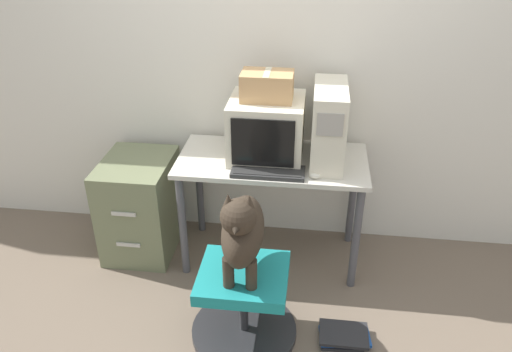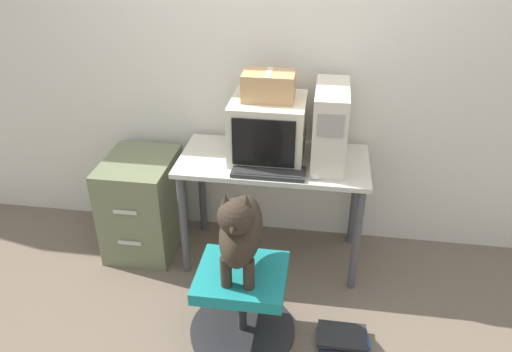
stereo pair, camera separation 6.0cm
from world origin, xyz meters
name	(u,v)px [view 2 (the right image)]	position (x,y,z in m)	size (l,w,h in m)	color
ground_plane	(266,283)	(0.00, 0.00, 0.00)	(12.00, 12.00, 0.00)	#6B5B4C
wall_back	(282,56)	(0.00, 0.65, 1.30)	(8.00, 0.05, 2.60)	silver
desk	(273,175)	(0.00, 0.29, 0.64)	(1.18, 0.58, 0.75)	beige
crt_monitor	(268,129)	(-0.04, 0.32, 0.94)	(0.45, 0.43, 0.37)	beige
pc_tower	(330,126)	(0.33, 0.31, 0.99)	(0.19, 0.49, 0.47)	beige
keyboard	(269,172)	(-0.01, 0.10, 0.77)	(0.43, 0.17, 0.03)	#2D2D2D
computer_mouse	(315,176)	(0.27, 0.07, 0.77)	(0.06, 0.05, 0.04)	beige
office_chair	(242,304)	(-0.08, -0.44, 0.21)	(0.59, 0.59, 0.45)	#262628
dog	(240,230)	(-0.08, -0.45, 0.73)	(0.21, 0.49, 0.54)	#33281E
filing_cabinet	(143,204)	(-0.90, 0.28, 0.34)	(0.45, 0.56, 0.68)	#6B7251
cardboard_box	(269,86)	(-0.04, 0.33, 1.21)	(0.30, 0.21, 0.17)	tan
book_stack_floor	(341,337)	(0.48, -0.42, 0.03)	(0.29, 0.21, 0.06)	#262628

